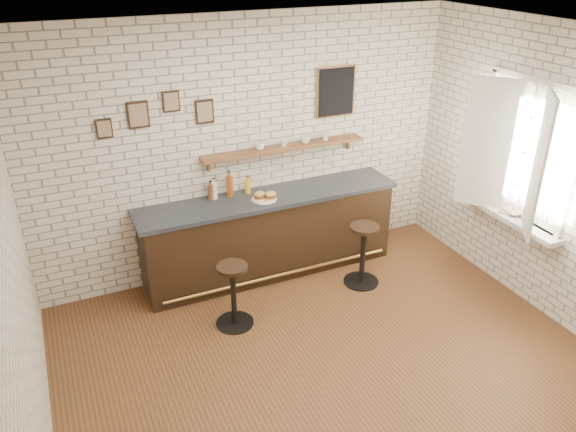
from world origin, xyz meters
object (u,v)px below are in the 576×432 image
object	(u,v)px
bitters_bottle_amber	(230,186)
condiment_bottle_yellow	(248,186)
bitters_bottle_white	(214,190)
shelf_cup_d	(325,137)
bitters_bottle_brown	(211,192)
shelf_cup_c	(305,140)
book_lower	(508,215)
bar_stool_right	(363,253)
bar_counter	(270,234)
shelf_cup_b	(284,143)
bar_stool_left	(233,293)
ciabatta_sandwich	(265,195)
book_upper	(506,212)
sandwich_plate	(264,199)
shelf_cup_a	(259,146)

from	to	relation	value
bitters_bottle_amber	condiment_bottle_yellow	size ratio (longest dim) A/B	1.47
bitters_bottle_white	shelf_cup_d	world-z (taller)	shelf_cup_d
bitters_bottle_brown	shelf_cup_c	distance (m)	1.27
shelf_cup_d	book_lower	xyz separation A→B (m)	(1.44, -1.61, -0.61)
shelf_cup_d	book_lower	world-z (taller)	shelf_cup_d
bar_stool_right	bar_counter	bearing A→B (deg)	142.15
bitters_bottle_brown	bar_stool_right	world-z (taller)	bitters_bottle_brown
bar_stool_right	book_lower	bearing A→B (deg)	-27.77
shelf_cup_b	shelf_cup_d	world-z (taller)	same
shelf_cup_d	bar_counter	bearing A→B (deg)	178.54
bar_stool_left	shelf_cup_c	size ratio (longest dim) A/B	6.43
bar_counter	ciabatta_sandwich	xyz separation A→B (m)	(-0.08, -0.08, 0.56)
bitters_bottle_white	ciabatta_sandwich	bearing A→B (deg)	-26.35
bitters_bottle_white	shelf_cup_c	xyz separation A→B (m)	(1.15, 0.02, 0.43)
bar_stool_left	shelf_cup_b	world-z (taller)	shelf_cup_b
ciabatta_sandwich	book_upper	xyz separation A→B (m)	(2.34, -1.30, -0.11)
ciabatta_sandwich	shelf_cup_d	distance (m)	1.06
bitters_bottle_amber	bar_stool_right	world-z (taller)	bitters_bottle_amber
sandwich_plate	shelf_cup_b	xyz separation A→B (m)	(0.37, 0.28, 0.53)
shelf_cup_a	shelf_cup_c	xyz separation A→B (m)	(0.58, 0.00, -0.00)
shelf_cup_b	shelf_cup_c	world-z (taller)	shelf_cup_b
bar_counter	shelf_cup_a	world-z (taller)	shelf_cup_a
condiment_bottle_yellow	shelf_cup_a	bearing A→B (deg)	8.24
bar_stool_right	book_upper	bearing A→B (deg)	-26.63
shelf_cup_c	book_lower	size ratio (longest dim) A/B	0.50
bar_stool_right	bar_stool_left	bearing A→B (deg)	-175.29
bar_counter	shelf_cup_c	distance (m)	1.19
bitters_bottle_brown	bitters_bottle_amber	world-z (taller)	bitters_bottle_amber
bitters_bottle_brown	shelf_cup_c	bearing A→B (deg)	1.17
bar_stool_right	shelf_cup_d	distance (m)	1.45
bitters_bottle_amber	shelf_cup_c	world-z (taller)	shelf_cup_c
sandwich_plate	ciabatta_sandwich	distance (m)	0.05
bar_counter	book_lower	size ratio (longest dim) A/B	14.02
bar_stool_right	shelf_cup_c	xyz separation A→B (m)	(-0.33, 0.89, 1.14)
bitters_bottle_white	book_upper	world-z (taller)	bitters_bottle_white
sandwich_plate	shelf_cup_c	bearing A→B (deg)	23.38
bar_stool_left	shelf_cup_d	xyz separation A→B (m)	(1.57, 1.02, 1.16)
shelf_cup_d	bar_stool_right	bearing A→B (deg)	-101.28
sandwich_plate	bitters_bottle_white	size ratio (longest dim) A/B	1.09
shelf_cup_c	bar_stool_right	bearing A→B (deg)	-139.10
shelf_cup_c	bar_stool_left	bearing A→B (deg)	148.64
shelf_cup_a	book_upper	size ratio (longest dim) A/B	0.56
ciabatta_sandwich	shelf_cup_a	xyz separation A→B (m)	(0.05, 0.28, 0.48)
shelf_cup_a	shelf_cup_b	size ratio (longest dim) A/B	1.18
bar_counter	bar_stool_right	size ratio (longest dim) A/B	4.12
ciabatta_sandwich	bar_stool_right	bearing A→B (deg)	-32.22
book_lower	bitters_bottle_brown	bearing A→B (deg)	118.88
ciabatta_sandwich	condiment_bottle_yellow	xyz separation A→B (m)	(-0.11, 0.26, 0.04)
shelf_cup_d	ciabatta_sandwich	bearing A→B (deg)	-177.98
book_lower	condiment_bottle_yellow	bearing A→B (deg)	114.72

